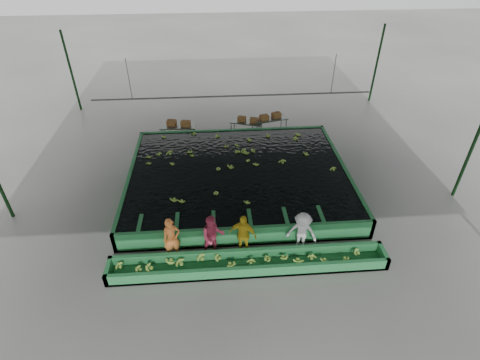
{
  "coord_description": "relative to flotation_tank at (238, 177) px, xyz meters",
  "views": [
    {
      "loc": [
        -1.01,
        -12.74,
        10.43
      ],
      "look_at": [
        0.0,
        0.5,
        1.0
      ],
      "focal_mm": 28.0,
      "sensor_mm": 36.0,
      "label": 1
    }
  ],
  "objects": [
    {
      "name": "packing_table_mid",
      "position": [
        0.82,
        4.97,
        -0.04
      ],
      "size": [
        1.95,
        1.27,
        0.83
      ],
      "primitive_type": null,
      "rotation": [
        0.0,
        0.0,
        -0.33
      ],
      "color": "#59605B",
      "rests_on": "ground"
    },
    {
      "name": "tank_water",
      "position": [
        0.0,
        -0.0,
        0.4
      ],
      "size": [
        9.7,
        7.7,
        0.0
      ],
      "primitive_type": "cube",
      "color": "black",
      "rests_on": "flotation_tank"
    },
    {
      "name": "floating_bananas",
      "position": [
        0.0,
        0.8,
        0.4
      ],
      "size": [
        8.82,
        6.02,
        0.12
      ],
      "primitive_type": null,
      "color": "#7FB03B",
      "rests_on": "tank_water"
    },
    {
      "name": "packing_table_right",
      "position": [
        2.18,
        5.12,
        0.01
      ],
      "size": [
        2.14,
        1.24,
        0.91
      ],
      "primitive_type": null,
      "rotation": [
        0.0,
        0.0,
        0.23
      ],
      "color": "#59605B",
      "rests_on": "ground"
    },
    {
      "name": "packing_table_left",
      "position": [
        -3.02,
        4.62,
        -0.01
      ],
      "size": [
        1.98,
        0.87,
        0.88
      ],
      "primitive_type": null,
      "rotation": [
        0.0,
        0.0,
        -0.05
      ],
      "color": "#59605B",
      "rests_on": "ground"
    },
    {
      "name": "flotation_tank",
      "position": [
        0.0,
        0.0,
        0.0
      ],
      "size": [
        10.0,
        8.0,
        0.9
      ],
      "primitive_type": null,
      "color": "#237039",
      "rests_on": "ground"
    },
    {
      "name": "worker_c",
      "position": [
        -0.15,
        -4.3,
        0.43
      ],
      "size": [
        1.12,
        0.78,
        1.77
      ],
      "primitive_type": "imported",
      "rotation": [
        0.0,
        0.0,
        -0.37
      ],
      "color": "gold",
      "rests_on": "ground"
    },
    {
      "name": "worker_d",
      "position": [
        2.04,
        -4.3,
        0.41
      ],
      "size": [
        1.25,
        0.95,
        1.71
      ],
      "primitive_type": "imported",
      "rotation": [
        0.0,
        0.0,
        -0.32
      ],
      "color": "silver",
      "rests_on": "ground"
    },
    {
      "name": "cableway_rail",
      "position": [
        0.0,
        3.5,
        2.55
      ],
      "size": [
        0.08,
        0.08,
        14.0
      ],
      "primitive_type": "cylinder",
      "color": "#59605B",
      "rests_on": "shed_roof"
    },
    {
      "name": "shed_posts",
      "position": [
        0.0,
        -1.5,
        2.05
      ],
      "size": [
        20.0,
        22.0,
        5.0
      ],
      "primitive_type": null,
      "color": "black",
      "rests_on": "ground"
    },
    {
      "name": "trough_bananas",
      "position": [
        0.0,
        -5.1,
        -0.05
      ],
      "size": [
        8.37,
        0.56,
        0.11
      ],
      "primitive_type": null,
      "color": "#7FB03B",
      "rests_on": "sorting_trough"
    },
    {
      "name": "shed_roof",
      "position": [
        0.0,
        -1.5,
        4.55
      ],
      "size": [
        20.0,
        22.0,
        0.04
      ],
      "primitive_type": "cube",
      "color": "gray",
      "rests_on": "shed_posts"
    },
    {
      "name": "worker_b",
      "position": [
        -1.25,
        -4.3,
        0.44
      ],
      "size": [
        0.97,
        0.81,
        1.78
      ],
      "primitive_type": "imported",
      "rotation": [
        0.0,
        0.0,
        0.16
      ],
      "color": "#B83251",
      "rests_on": "ground"
    },
    {
      "name": "rail_hanger_left",
      "position": [
        -5.0,
        3.5,
        3.55
      ],
      "size": [
        0.04,
        0.04,
        2.0
      ],
      "primitive_type": "cylinder",
      "color": "#59605B",
      "rests_on": "shed_roof"
    },
    {
      "name": "box_stack_left",
      "position": [
        -2.98,
        4.65,
        0.44
      ],
      "size": [
        1.35,
        0.62,
        0.28
      ],
      "primitive_type": null,
      "rotation": [
        0.0,
        0.0,
        -0.21
      ],
      "color": "brown",
      "rests_on": "packing_table_left"
    },
    {
      "name": "ground",
      "position": [
        0.0,
        -1.5,
        -0.45
      ],
      "size": [
        80.0,
        80.0,
        0.0
      ],
      "primitive_type": "plane",
      "color": "slate",
      "rests_on": "ground"
    },
    {
      "name": "sorting_trough",
      "position": [
        0.0,
        -5.1,
        -0.2
      ],
      "size": [
        10.0,
        1.0,
        0.5
      ],
      "primitive_type": null,
      "color": "#237039",
      "rests_on": "ground"
    },
    {
      "name": "worker_a",
      "position": [
        -2.73,
        -4.3,
        0.42
      ],
      "size": [
        0.74,
        0.6,
        1.75
      ],
      "primitive_type": "imported",
      "rotation": [
        0.0,
        0.0,
        0.33
      ],
      "color": "orange",
      "rests_on": "ground"
    },
    {
      "name": "box_stack_mid",
      "position": [
        0.9,
        4.94,
        0.38
      ],
      "size": [
        1.21,
        0.71,
        0.25
      ],
      "primitive_type": null,
      "rotation": [
        0.0,
        0.0,
        -0.35
      ],
      "color": "brown",
      "rests_on": "packing_table_mid"
    },
    {
      "name": "box_stack_right",
      "position": [
        2.2,
        5.08,
        0.46
      ],
      "size": [
        1.32,
        0.77,
        0.28
      ],
      "primitive_type": null,
      "rotation": [
        0.0,
        0.0,
        0.35
      ],
      "color": "brown",
      "rests_on": "packing_table_right"
    },
    {
      "name": "rail_hanger_right",
      "position": [
        5.0,
        3.5,
        3.55
      ],
      "size": [
        0.04,
        0.04,
        2.0
      ],
      "primitive_type": "cylinder",
      "color": "#59605B",
      "rests_on": "shed_roof"
    }
  ]
}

